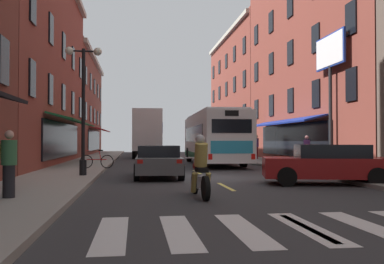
# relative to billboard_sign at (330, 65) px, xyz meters

# --- Properties ---
(ground_plane) EXTENTS (34.80, 80.00, 0.10)m
(ground_plane) POSITION_rel_billboard_sign_xyz_m (-7.05, -3.58, -5.48)
(ground_plane) COLOR #333335
(lane_centre_dashes) EXTENTS (0.14, 73.90, 0.01)m
(lane_centre_dashes) POSITION_rel_billboard_sign_xyz_m (-7.05, -3.83, -5.43)
(lane_centre_dashes) COLOR #DBCC4C
(lane_centre_dashes) RESTS_ON ground
(crosswalk_near) EXTENTS (7.10, 2.80, 0.01)m
(crosswalk_near) POSITION_rel_billboard_sign_xyz_m (-7.05, -13.58, -5.43)
(crosswalk_near) COLOR silver
(crosswalk_near) RESTS_ON ground
(sidewalk_left) EXTENTS (3.00, 80.00, 0.14)m
(sidewalk_left) POSITION_rel_billboard_sign_xyz_m (-12.95, -3.58, -5.36)
(sidewalk_left) COLOR gray
(sidewalk_left) RESTS_ON ground
(sidewalk_right) EXTENTS (3.00, 80.00, 0.14)m
(sidewalk_right) POSITION_rel_billboard_sign_xyz_m (-1.15, -3.58, -5.36)
(sidewalk_right) COLOR gray
(sidewalk_right) RESTS_ON ground
(billboard_sign) EXTENTS (0.40, 3.11, 6.87)m
(billboard_sign) POSITION_rel_billboard_sign_xyz_m (0.00, 0.00, 0.00)
(billboard_sign) COLOR black
(billboard_sign) RESTS_ON sidewalk_right
(transit_bus) EXTENTS (2.84, 11.58, 3.25)m
(transit_bus) POSITION_rel_billboard_sign_xyz_m (-5.04, 5.94, -3.73)
(transit_bus) COLOR silver
(transit_bus) RESTS_ON ground
(box_truck) EXTENTS (2.63, 7.19, 4.09)m
(box_truck) POSITION_rel_billboard_sign_xyz_m (-8.93, 16.27, -3.36)
(box_truck) COLOR white
(box_truck) RESTS_ON ground
(sedan_near) EXTENTS (2.02, 4.36, 1.39)m
(sedan_near) POSITION_rel_billboard_sign_xyz_m (-9.05, 26.91, -4.71)
(sedan_near) COLOR maroon
(sedan_near) RESTS_ON ground
(sedan_mid) EXTENTS (4.56, 2.80, 1.37)m
(sedan_mid) POSITION_rel_billboard_sign_xyz_m (-3.42, -6.77, -4.73)
(sedan_mid) COLOR maroon
(sedan_mid) RESTS_ON ground
(sedan_far) EXTENTS (1.97, 4.71, 1.30)m
(sedan_far) POSITION_rel_billboard_sign_xyz_m (-9.05, -3.14, -4.76)
(sedan_far) COLOR #515154
(sedan_far) RESTS_ON ground
(motorcycle_rider) EXTENTS (0.62, 2.07, 1.66)m
(motorcycle_rider) POSITION_rel_billboard_sign_xyz_m (-8.27, -9.48, -4.72)
(motorcycle_rider) COLOR black
(motorcycle_rider) RESTS_ON ground
(bicycle_near) EXTENTS (1.69, 0.52, 0.91)m
(bicycle_near) POSITION_rel_billboard_sign_xyz_m (-11.86, 0.78, -4.93)
(bicycle_near) COLOR black
(bicycle_near) RESTS_ON sidewalk_left
(pedestrian_near) EXTENTS (0.52, 0.36, 1.61)m
(pedestrian_near) POSITION_rel_billboard_sign_xyz_m (-12.98, -9.99, -4.44)
(pedestrian_near) COLOR black
(pedestrian_near) RESTS_ON sidewalk_left
(pedestrian_mid) EXTENTS (0.36, 0.36, 1.82)m
(pedestrian_mid) POSITION_rel_billboard_sign_xyz_m (-0.91, 10.36, -4.35)
(pedestrian_mid) COLOR maroon
(pedestrian_mid) RESTS_ON sidewalk_right
(pedestrian_rear) EXTENTS (0.36, 0.36, 1.66)m
(pedestrian_rear) POSITION_rel_billboard_sign_xyz_m (-0.61, 1.61, -4.44)
(pedestrian_rear) COLOR #33663F
(pedestrian_rear) RESTS_ON sidewalk_right
(street_lamp_twin) EXTENTS (1.42, 0.32, 5.07)m
(street_lamp_twin) POSITION_rel_billboard_sign_xyz_m (-12.02, -3.48, -2.48)
(street_lamp_twin) COLOR black
(street_lamp_twin) RESTS_ON sidewalk_left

